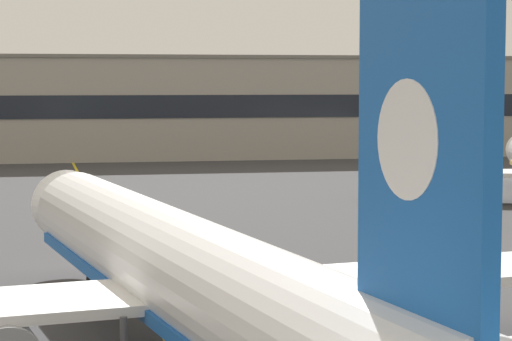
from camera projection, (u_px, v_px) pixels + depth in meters
The scene contains 4 objects.
taxiway_centreline at pixel (132, 274), 54.28m from camera, with size 0.30×180.00×0.01m, color yellow.
airliner_foreground at pixel (185, 276), 35.58m from camera, with size 32.35×41.34×11.65m.
safety_cone_by_nose_gear at pixel (161, 278), 51.79m from camera, with size 0.44×0.44×0.55m.
terminal_building at pixel (162, 107), 134.23m from camera, with size 167.18×12.40×13.01m.
Camera 1 is at (-4.14, -23.85, 9.94)m, focal length 74.29 mm.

